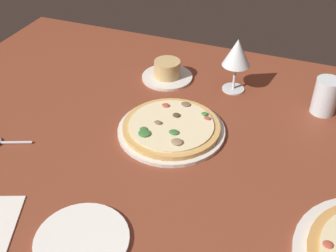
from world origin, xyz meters
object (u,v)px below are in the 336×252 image
pizza_main (171,128)px  side_plate (82,240)px  ramekin_on_saucer (167,72)px  water_glass (325,98)px  wine_glass_far (237,54)px  spoon (1,142)px

pizza_main → side_plate: pizza_main is taller
ramekin_on_saucer → pizza_main: bearing=-66.5°
pizza_main → water_glass: 42.74cm
wine_glass_far → side_plate: size_ratio=0.87×
ramekin_on_saucer → side_plate: (7.07, -63.70, -1.80)cm
side_plate → spoon: size_ratio=1.75×
wine_glass_far → water_glass: 26.76cm
pizza_main → wine_glass_far: (9.84, 26.06, 10.48)cm
pizza_main → spoon: (-38.04, -19.87, -0.77)cm
pizza_main → side_plate: bearing=-95.6°
pizza_main → side_plate: 38.88cm
pizza_main → ramekin_on_saucer: 27.30cm
ramekin_on_saucer → spoon: bearing=-121.2°
pizza_main → spoon: size_ratio=2.62×
side_plate → pizza_main: bearing=84.4°
ramekin_on_saucer → water_glass: bearing=-1.8°
ramekin_on_saucer → side_plate: 64.12cm
pizza_main → wine_glass_far: wine_glass_far is taller
ramekin_on_saucer → spoon: ramekin_on_saucer is taller
side_plate → spoon: bearing=151.2°
wine_glass_far → pizza_main: bearing=-110.7°
spoon → wine_glass_far: bearing=43.8°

